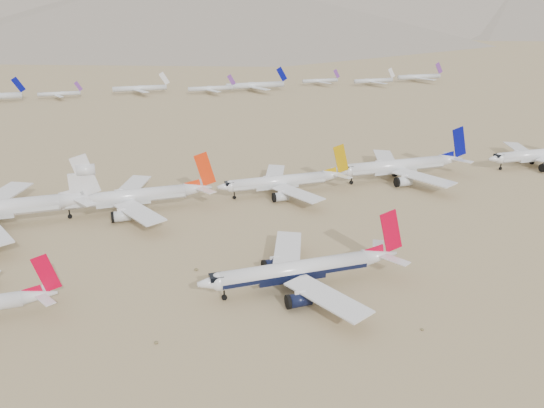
# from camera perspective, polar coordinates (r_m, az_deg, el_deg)

# --- Properties ---
(ground) EXTENTS (7000.00, 7000.00, 0.00)m
(ground) POSITION_cam_1_polar(r_m,az_deg,el_deg) (136.99, 5.70, -7.96)
(ground) COLOR #9A8259
(ground) RESTS_ON ground
(main_airliner) EXTENTS (50.28, 49.11, 17.75)m
(main_airliner) POSITION_cam_1_polar(r_m,az_deg,el_deg) (130.38, 3.40, -7.02)
(main_airliner) COLOR silver
(main_airliner) RESTS_ON ground
(row2_navy_widebody) EXTENTS (55.24, 54.02, 19.65)m
(row2_navy_widebody) POSITION_cam_1_polar(r_m,az_deg,el_deg) (216.94, 13.77, 4.01)
(row2_navy_widebody) COLOR silver
(row2_navy_widebody) RESTS_ON ground
(row2_gold_tail) EXTENTS (47.96, 46.90, 17.08)m
(row2_gold_tail) POSITION_cam_1_polar(r_m,az_deg,el_deg) (194.15, 1.31, 2.45)
(row2_gold_tail) COLOR silver
(row2_gold_tail) RESTS_ON ground
(row2_orange_tail) EXTENTS (52.40, 51.26, 18.69)m
(row2_orange_tail) POSITION_cam_1_polar(r_m,az_deg,el_deg) (183.00, -14.68, 0.77)
(row2_orange_tail) COLOR silver
(row2_orange_tail) RESTS_ON ground
(row2_blue_far) EXTENTS (50.77, 49.64, 18.04)m
(row2_blue_far) POSITION_cam_1_polar(r_m,az_deg,el_deg) (256.14, 26.90, 4.76)
(row2_blue_far) COLOR silver
(row2_blue_far) RESTS_ON ground
(distant_storage_row) EXTENTS (530.16, 57.65, 16.35)m
(distant_storage_row) POSITION_cam_1_polar(r_m,az_deg,el_deg) (426.72, -13.40, 11.88)
(distant_storage_row) COLOR silver
(distant_storage_row) RESTS_ON ground
(foothills) EXTENTS (4637.50, 1395.00, 155.00)m
(foothills) POSITION_cam_1_polar(r_m,az_deg,el_deg) (1340.00, 8.01, 20.51)
(foothills) COLOR slate
(foothills) RESTS_ON ground
(desert_scrub) EXTENTS (233.60, 121.67, 0.63)m
(desert_scrub) POSITION_cam_1_polar(r_m,az_deg,el_deg) (113.03, 0.26, -14.49)
(desert_scrub) COLOR brown
(desert_scrub) RESTS_ON ground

